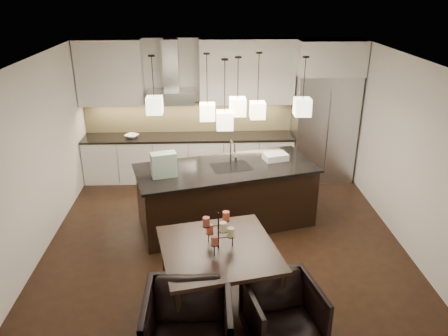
{
  "coord_description": "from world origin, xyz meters",
  "views": [
    {
      "loc": [
        -0.26,
        -5.96,
        3.76
      ],
      "look_at": [
        0.0,
        0.2,
        1.15
      ],
      "focal_mm": 35.0,
      "sensor_mm": 36.0,
      "label": 1
    }
  ],
  "objects_px": {
    "dining_table": "(219,275)",
    "armchair_left": "(188,328)",
    "island_body": "(226,197)",
    "armchair_right": "(283,315)",
    "refrigerator": "(323,128)"
  },
  "relations": [
    {
      "from": "dining_table",
      "to": "armchair_left",
      "type": "xyz_separation_m",
      "value": [
        -0.35,
        -0.91,
        0.01
      ]
    },
    {
      "from": "island_body",
      "to": "armchair_left",
      "type": "relative_size",
      "value": 3.01
    },
    {
      "from": "armchair_right",
      "to": "armchair_left",
      "type": "bearing_deg",
      "value": 179.49
    },
    {
      "from": "island_body",
      "to": "dining_table",
      "type": "bearing_deg",
      "value": -110.55
    },
    {
      "from": "armchair_right",
      "to": "island_body",
      "type": "bearing_deg",
      "value": 88.27
    },
    {
      "from": "refrigerator",
      "to": "dining_table",
      "type": "distance_m",
      "value": 4.51
    },
    {
      "from": "dining_table",
      "to": "armchair_left",
      "type": "bearing_deg",
      "value": -122.74
    },
    {
      "from": "island_body",
      "to": "armchair_right",
      "type": "bearing_deg",
      "value": -94.53
    },
    {
      "from": "refrigerator",
      "to": "armchair_left",
      "type": "height_order",
      "value": "refrigerator"
    },
    {
      "from": "dining_table",
      "to": "armchair_left",
      "type": "relative_size",
      "value": 1.46
    },
    {
      "from": "island_body",
      "to": "armchair_left",
      "type": "height_order",
      "value": "island_body"
    },
    {
      "from": "refrigerator",
      "to": "armchair_left",
      "type": "xyz_separation_m",
      "value": [
        -2.58,
        -4.76,
        -0.65
      ]
    },
    {
      "from": "refrigerator",
      "to": "armchair_left",
      "type": "distance_m",
      "value": 5.46
    },
    {
      "from": "refrigerator",
      "to": "armchair_right",
      "type": "bearing_deg",
      "value": -108.77
    },
    {
      "from": "dining_table",
      "to": "armchair_right",
      "type": "xyz_separation_m",
      "value": [
        0.69,
        -0.69,
        -0.04
      ]
    }
  ]
}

